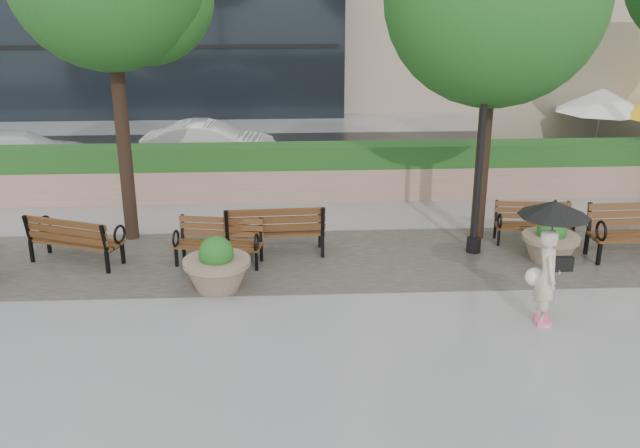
{
  "coord_description": "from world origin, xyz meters",
  "views": [
    {
      "loc": [
        -1.34,
        -9.83,
        5.31
      ],
      "look_at": [
        -0.72,
        1.98,
        1.1
      ],
      "focal_mm": 40.0,
      "sensor_mm": 36.0,
      "label": 1
    }
  ],
  "objects_px": {
    "bench_2": "(275,240)",
    "car_left": "(21,153)",
    "lamppost": "(481,154)",
    "car_right": "(210,144)",
    "bench_0": "(76,249)",
    "bench_3": "(533,232)",
    "planter_left": "(217,269)",
    "planter_right": "(550,244)",
    "pedestrian": "(550,250)",
    "bench_4": "(639,243)",
    "bench_1": "(219,251)"
  },
  "relations": [
    {
      "from": "bench_1",
      "to": "car_right",
      "type": "relative_size",
      "value": 0.45
    },
    {
      "from": "bench_2",
      "to": "car_right",
      "type": "relative_size",
      "value": 0.52
    },
    {
      "from": "lamppost",
      "to": "car_right",
      "type": "xyz_separation_m",
      "value": [
        -5.86,
        7.11,
        -1.39
      ]
    },
    {
      "from": "car_left",
      "to": "planter_left",
      "type": "bearing_deg",
      "value": -156.47
    },
    {
      "from": "planter_right",
      "to": "lamppost",
      "type": "distance_m",
      "value": 2.2
    },
    {
      "from": "car_left",
      "to": "bench_1",
      "type": "bearing_deg",
      "value": -152.34
    },
    {
      "from": "bench_1",
      "to": "pedestrian",
      "type": "xyz_separation_m",
      "value": [
        5.35,
        -2.66,
        0.97
      ]
    },
    {
      "from": "bench_0",
      "to": "bench_1",
      "type": "height_order",
      "value": "bench_0"
    },
    {
      "from": "bench_0",
      "to": "planter_left",
      "type": "xyz_separation_m",
      "value": [
        2.79,
        -1.34,
        0.1
      ]
    },
    {
      "from": "car_left",
      "to": "bench_0",
      "type": "bearing_deg",
      "value": -167.61
    },
    {
      "from": "planter_right",
      "to": "pedestrian",
      "type": "bearing_deg",
      "value": -112.08
    },
    {
      "from": "planter_left",
      "to": "lamppost",
      "type": "xyz_separation_m",
      "value": [
        4.95,
        1.51,
        1.62
      ]
    },
    {
      "from": "bench_3",
      "to": "car_right",
      "type": "bearing_deg",
      "value": 143.21
    },
    {
      "from": "bench_0",
      "to": "car_right",
      "type": "xyz_separation_m",
      "value": [
        1.89,
        7.27,
        0.34
      ]
    },
    {
      "from": "bench_0",
      "to": "car_left",
      "type": "height_order",
      "value": "car_left"
    },
    {
      "from": "bench_1",
      "to": "bench_2",
      "type": "height_order",
      "value": "bench_2"
    },
    {
      "from": "bench_3",
      "to": "planter_left",
      "type": "height_order",
      "value": "planter_left"
    },
    {
      "from": "bench_4",
      "to": "planter_left",
      "type": "distance_m",
      "value": 8.15
    },
    {
      "from": "bench_0",
      "to": "planter_left",
      "type": "relative_size",
      "value": 1.62
    },
    {
      "from": "planter_left",
      "to": "pedestrian",
      "type": "distance_m",
      "value": 5.57
    },
    {
      "from": "planter_right",
      "to": "bench_1",
      "type": "bearing_deg",
      "value": 178.48
    },
    {
      "from": "bench_1",
      "to": "lamppost",
      "type": "height_order",
      "value": "lamppost"
    },
    {
      "from": "car_left",
      "to": "car_right",
      "type": "height_order",
      "value": "car_right"
    },
    {
      "from": "bench_1",
      "to": "planter_left",
      "type": "bearing_deg",
      "value": -76.87
    },
    {
      "from": "bench_3",
      "to": "car_left",
      "type": "height_order",
      "value": "car_left"
    },
    {
      "from": "planter_left",
      "to": "car_right",
      "type": "xyz_separation_m",
      "value": [
        -0.9,
        8.62,
        0.24
      ]
    },
    {
      "from": "bench_3",
      "to": "pedestrian",
      "type": "distance_m",
      "value": 3.73
    },
    {
      "from": "planter_right",
      "to": "car_left",
      "type": "distance_m",
      "value": 14.14
    },
    {
      "from": "bench_1",
      "to": "car_right",
      "type": "height_order",
      "value": "car_right"
    },
    {
      "from": "bench_0",
      "to": "bench_2",
      "type": "relative_size",
      "value": 0.97
    },
    {
      "from": "planter_left",
      "to": "car_right",
      "type": "relative_size",
      "value": 0.31
    },
    {
      "from": "car_left",
      "to": "lamppost",
      "type": "bearing_deg",
      "value": -134.0
    },
    {
      "from": "bench_2",
      "to": "planter_right",
      "type": "distance_m",
      "value": 5.34
    },
    {
      "from": "bench_3",
      "to": "bench_4",
      "type": "distance_m",
      "value": 2.01
    },
    {
      "from": "bench_0",
      "to": "pedestrian",
      "type": "height_order",
      "value": "pedestrian"
    },
    {
      "from": "bench_1",
      "to": "lamppost",
      "type": "distance_m",
      "value": 5.32
    },
    {
      "from": "planter_right",
      "to": "car_left",
      "type": "bearing_deg",
      "value": 150.56
    },
    {
      "from": "car_left",
      "to": "car_right",
      "type": "relative_size",
      "value": 1.08
    },
    {
      "from": "bench_3",
      "to": "car_left",
      "type": "distance_m",
      "value": 13.69
    },
    {
      "from": "bench_3",
      "to": "lamppost",
      "type": "relative_size",
      "value": 0.35
    },
    {
      "from": "bench_2",
      "to": "bench_4",
      "type": "relative_size",
      "value": 0.99
    },
    {
      "from": "bench_2",
      "to": "car_left",
      "type": "height_order",
      "value": "car_left"
    },
    {
      "from": "bench_4",
      "to": "planter_left",
      "type": "bearing_deg",
      "value": -174.75
    },
    {
      "from": "bench_4",
      "to": "planter_right",
      "type": "height_order",
      "value": "bench_4"
    },
    {
      "from": "bench_3",
      "to": "car_right",
      "type": "xyz_separation_m",
      "value": [
        -7.2,
        6.67,
        0.38
      ]
    },
    {
      "from": "bench_4",
      "to": "lamppost",
      "type": "height_order",
      "value": "lamppost"
    },
    {
      "from": "bench_3",
      "to": "car_left",
      "type": "relative_size",
      "value": 0.39
    },
    {
      "from": "bench_3",
      "to": "lamppost",
      "type": "height_order",
      "value": "lamppost"
    },
    {
      "from": "bench_0",
      "to": "bench_1",
      "type": "bearing_deg",
      "value": -162.18
    },
    {
      "from": "bench_2",
      "to": "car_left",
      "type": "distance_m",
      "value": 9.46
    }
  ]
}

